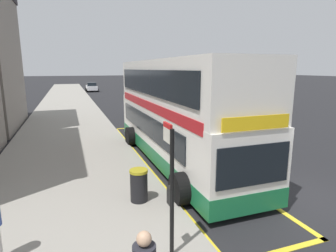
{
  "coord_description": "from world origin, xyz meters",
  "views": [
    {
      "loc": [
        -6.84,
        -6.36,
        4.05
      ],
      "look_at": [
        -2.69,
        5.17,
        1.51
      ],
      "focal_mm": 29.69,
      "sensor_mm": 36.0,
      "label": 1
    }
  ],
  "objects": [
    {
      "name": "double_decker_bus",
      "position": [
        -2.46,
        4.81,
        2.06
      ],
      "size": [
        3.23,
        11.07,
        4.4
      ],
      "color": "white",
      "rests_on": "ground"
    },
    {
      "name": "bus_stop_sign",
      "position": [
        -4.98,
        -1.36,
        1.79
      ],
      "size": [
        0.09,
        0.51,
        2.83
      ],
      "color": "black",
      "rests_on": "pavement_near"
    },
    {
      "name": "parked_car_white_distant",
      "position": [
        -2.8,
        45.4,
        0.8
      ],
      "size": [
        2.09,
        4.2,
        1.62
      ],
      "rotation": [
        0.0,
        0.0,
        -0.0
      ],
      "color": "silver",
      "rests_on": "ground"
    },
    {
      "name": "bus_bay_markings",
      "position": [
        -2.59,
        5.14,
        0.01
      ],
      "size": [
        2.82,
        14.41,
        0.01
      ],
      "color": "yellow",
      "rests_on": "ground"
    },
    {
      "name": "parked_car_silver_far",
      "position": [
        4.85,
        15.96,
        0.8
      ],
      "size": [
        2.09,
        4.2,
        1.62
      ],
      "rotation": [
        0.0,
        0.0,
        0.02
      ],
      "color": "#B2B5BA",
      "rests_on": "ground"
    },
    {
      "name": "litter_bin",
      "position": [
        -5.03,
        1.24,
        0.63
      ],
      "size": [
        0.55,
        0.55,
        0.98
      ],
      "color": "black",
      "rests_on": "pavement_near"
    },
    {
      "name": "pavement_near",
      "position": [
        -7.0,
        32.0,
        0.07
      ],
      "size": [
        6.0,
        76.0,
        0.14
      ],
      "primitive_type": "cube",
      "color": "gray",
      "rests_on": "ground"
    },
    {
      "name": "parked_car_white_across",
      "position": [
        2.98,
        33.41,
        0.8
      ],
      "size": [
        2.09,
        4.2,
        1.62
      ],
      "rotation": [
        0.0,
        0.0,
        0.02
      ],
      "color": "silver",
      "rests_on": "ground"
    },
    {
      "name": "ground_plane",
      "position": [
        0.0,
        32.0,
        0.0
      ],
      "size": [
        260.0,
        260.0,
        0.0
      ],
      "primitive_type": "plane",
      "color": "black"
    }
  ]
}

